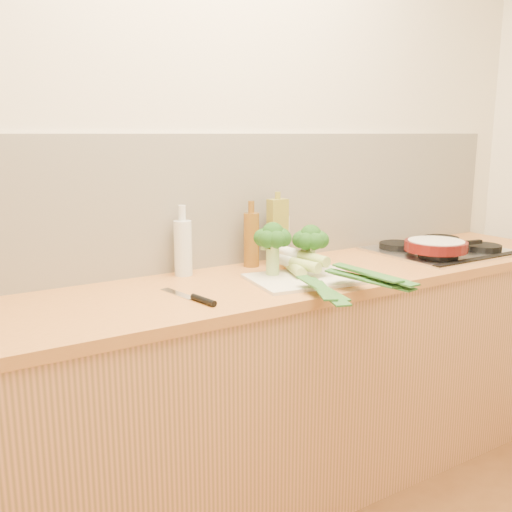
{
  "coord_description": "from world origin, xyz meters",
  "views": [
    {
      "loc": [
        -1.08,
        -0.56,
        1.44
      ],
      "look_at": [
        -0.05,
        1.1,
        1.02
      ],
      "focal_mm": 40.0,
      "sensor_mm": 36.0,
      "label": 1
    }
  ],
  "objects_px": {
    "chopping_board": "(304,279)",
    "chefs_knife": "(197,298)",
    "skillet": "(436,245)",
    "gas_hob": "(440,249)"
  },
  "relations": [
    {
      "from": "skillet",
      "to": "chopping_board",
      "type": "bearing_deg",
      "value": -173.0
    },
    {
      "from": "gas_hob",
      "to": "chopping_board",
      "type": "height_order",
      "value": "gas_hob"
    },
    {
      "from": "gas_hob",
      "to": "chopping_board",
      "type": "distance_m",
      "value": 0.86
    },
    {
      "from": "gas_hob",
      "to": "chefs_knife",
      "type": "height_order",
      "value": "gas_hob"
    },
    {
      "from": "gas_hob",
      "to": "skillet",
      "type": "bearing_deg",
      "value": -145.94
    },
    {
      "from": "chopping_board",
      "to": "chefs_knife",
      "type": "distance_m",
      "value": 0.46
    },
    {
      "from": "gas_hob",
      "to": "chefs_knife",
      "type": "bearing_deg",
      "value": -174.87
    },
    {
      "from": "chefs_knife",
      "to": "skillet",
      "type": "xyz_separation_m",
      "value": [
        1.17,
        0.02,
        0.05
      ]
    },
    {
      "from": "chopping_board",
      "to": "chefs_knife",
      "type": "relative_size",
      "value": 1.36
    },
    {
      "from": "gas_hob",
      "to": "chopping_board",
      "type": "xyz_separation_m",
      "value": [
        -0.85,
        -0.09,
        -0.01
      ]
    }
  ]
}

